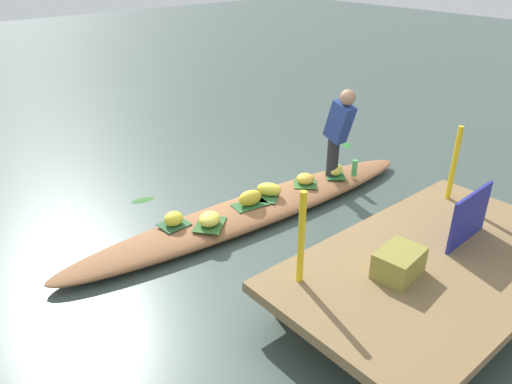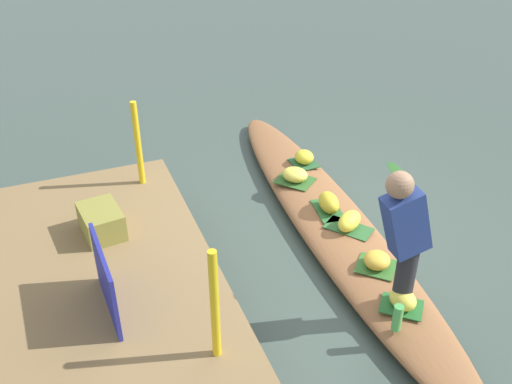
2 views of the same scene
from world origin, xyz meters
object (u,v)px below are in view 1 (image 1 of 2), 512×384
at_px(banana_bunch_0, 174,219).
at_px(produce_crate, 399,263).
at_px(vendor_person, 339,129).
at_px(market_banner, 470,217).
at_px(water_bottle, 354,168).
at_px(vendor_boat, 255,210).
at_px(banana_bunch_4, 210,219).
at_px(banana_bunch_5, 269,189).
at_px(banana_bunch_1, 250,198).
at_px(banana_bunch_3, 305,179).
at_px(banana_bunch_2, 335,170).

relative_size(banana_bunch_0, produce_crate, 0.51).
distance_m(vendor_person, market_banner, 2.21).
bearing_deg(water_bottle, vendor_boat, -10.16).
bearing_deg(banana_bunch_4, market_banner, 124.68).
xyz_separation_m(banana_bunch_5, produce_crate, (0.45, 2.22, 0.27)).
xyz_separation_m(banana_bunch_4, banana_bunch_5, (-1.00, -0.11, 0.01)).
relative_size(banana_bunch_1, produce_crate, 0.70).
bearing_deg(water_bottle, banana_bunch_4, -5.06).
bearing_deg(banana_bunch_0, market_banner, 126.72).
bearing_deg(vendor_person, banana_bunch_1, -5.77).
xyz_separation_m(banana_bunch_4, vendor_person, (-2.04, 0.07, 0.63)).
bearing_deg(produce_crate, vendor_person, -126.20).
xyz_separation_m(banana_bunch_0, banana_bunch_3, (-1.90, 0.21, -0.01)).
distance_m(banana_bunch_4, produce_crate, 2.20).
xyz_separation_m(banana_bunch_3, water_bottle, (-0.70, 0.25, 0.04)).
bearing_deg(banana_bunch_4, banana_bunch_2, 179.33).
height_order(banana_bunch_3, banana_bunch_5, banana_bunch_5).
relative_size(banana_bunch_3, produce_crate, 0.54).
xyz_separation_m(vendor_person, produce_crate, (1.49, 2.04, -0.34)).
relative_size(banana_bunch_1, banana_bunch_5, 0.97).
bearing_deg(market_banner, vendor_boat, -73.61).
bearing_deg(banana_bunch_5, banana_bunch_0, -6.55).
relative_size(banana_bunch_3, market_banner, 0.33).
bearing_deg(banana_bunch_0, water_bottle, 169.91).
bearing_deg(water_bottle, market_banner, 69.32).
distance_m(water_bottle, market_banner, 2.18).
bearing_deg(banana_bunch_1, water_bottle, 170.57).
xyz_separation_m(vendor_boat, vendor_person, (-1.31, 0.15, 0.80)).
distance_m(banana_bunch_0, banana_bunch_3, 1.92).
height_order(banana_bunch_5, market_banner, market_banner).
bearing_deg(banana_bunch_2, water_bottle, 136.63).
xyz_separation_m(vendor_boat, banana_bunch_3, (-0.86, 0.02, 0.17)).
relative_size(vendor_boat, banana_bunch_2, 21.49).
distance_m(banana_bunch_1, vendor_person, 1.52).
height_order(banana_bunch_2, banana_bunch_3, banana_bunch_2).
xyz_separation_m(banana_bunch_3, banana_bunch_4, (1.59, 0.05, 0.00)).
relative_size(banana_bunch_5, produce_crate, 0.72).
relative_size(banana_bunch_4, water_bottle, 1.22).
distance_m(banana_bunch_1, banana_bunch_5, 0.35).
relative_size(vendor_boat, banana_bunch_1, 16.65).
xyz_separation_m(vendor_boat, banana_bunch_2, (-1.36, 0.10, 0.18)).
height_order(water_bottle, produce_crate, produce_crate).
xyz_separation_m(banana_bunch_3, market_banner, (0.06, 2.26, 0.43)).
relative_size(vendor_boat, banana_bunch_3, 21.66).
distance_m(banana_bunch_1, water_bottle, 1.65).
relative_size(banana_bunch_3, vendor_person, 0.19).
distance_m(vendor_boat, banana_bunch_4, 0.76).
relative_size(banana_bunch_0, banana_bunch_3, 0.96).
xyz_separation_m(banana_bunch_1, water_bottle, (-1.63, 0.27, 0.02)).
bearing_deg(banana_bunch_0, vendor_boat, 170.02).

